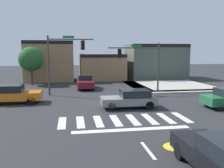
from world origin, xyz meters
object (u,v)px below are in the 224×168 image
object	(u,v)px
car_orange	(12,94)
car_maroon	(85,82)
traffic_signal_northwest	(64,54)
car_gray	(130,99)
car_black	(222,158)
roadside_tree	(31,59)
traffic_signal_northeast	(140,59)

from	to	relation	value
car_orange	car_maroon	size ratio (longest dim) A/B	1.04
traffic_signal_northwest	car_gray	distance (m)	9.18
car_orange	car_gray	xyz separation A→B (m)	(9.53, -3.29, -0.07)
car_black	roadside_tree	distance (m)	28.38
car_maroon	roadside_tree	bearing A→B (deg)	-122.97
traffic_signal_northeast	car_black	distance (m)	18.13
car_gray	traffic_signal_northeast	bearing A→B (deg)	-111.80
traffic_signal_northeast	car_black	size ratio (longest dim) A/B	1.15
traffic_signal_northwest	car_black	size ratio (longest dim) A/B	1.24
traffic_signal_northeast	car_gray	xyz separation A→B (m)	(-2.64, -6.61, -2.90)
traffic_signal_northeast	traffic_signal_northwest	xyz separation A→B (m)	(-7.85, 0.14, 0.50)
traffic_signal_northeast	traffic_signal_northwest	world-z (taller)	traffic_signal_northwest
traffic_signal_northeast	car_black	world-z (taller)	traffic_signal_northeast
traffic_signal_northwest	car_black	world-z (taller)	traffic_signal_northwest
traffic_signal_northeast	car_gray	size ratio (longest dim) A/B	1.28
traffic_signal_northwest	car_black	xyz separation A→B (m)	(5.76, -17.92, -3.35)
car_maroon	roadside_tree	distance (m)	8.48
car_orange	car_black	xyz separation A→B (m)	(10.08, -14.45, -0.02)
car_maroon	roadside_tree	world-z (taller)	roadside_tree
traffic_signal_northwest	car_black	distance (m)	19.12
roadside_tree	traffic_signal_northeast	bearing A→B (deg)	-34.76
car_gray	car_maroon	bearing A→B (deg)	-74.87
traffic_signal_northwest	car_gray	bearing A→B (deg)	-52.34
car_orange	car_maroon	xyz separation A→B (m)	(6.62, 7.49, 0.00)
car_orange	car_gray	bearing A→B (deg)	-19.02
car_maroon	roadside_tree	size ratio (longest dim) A/B	0.90
traffic_signal_northeast	car_maroon	distance (m)	7.50
car_maroon	car_black	distance (m)	22.21
roadside_tree	car_gray	bearing A→B (deg)	-57.42
traffic_signal_northwest	car_maroon	xyz separation A→B (m)	(2.30, 4.03, -3.33)
traffic_signal_northeast	car_orange	xyz separation A→B (m)	(-12.17, -3.33, -2.83)
roadside_tree	car_black	bearing A→B (deg)	-68.75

